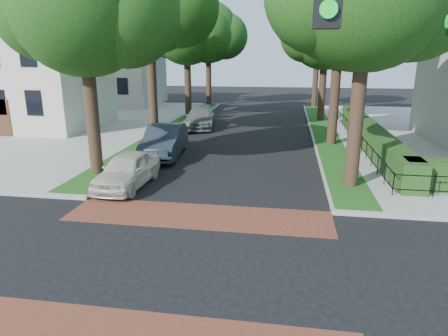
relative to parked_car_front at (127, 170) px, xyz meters
The scene contains 19 objects.
ground 6.93m from the parked_car_front, 58.51° to the right, with size 120.00×120.00×0.00m, color black.
sidewalk_nw 20.63m from the parked_car_front, 140.46° to the left, with size 30.00×30.00×0.15m, color gray.
crosswalk_far 4.54m from the parked_car_front, 36.63° to the right, with size 9.00×2.20×0.01m, color brown.
grass_strip_ne 16.01m from the parked_car_front, 55.76° to the left, with size 1.60×29.80×0.02m, color #1E4714.
grass_strip_nw 13.36m from the parked_car_front, 97.75° to the left, with size 1.60×29.80×0.02m, color #1E4714.
tree_right_mid 15.02m from the parked_car_front, 45.50° to the left, with size 8.25×7.09×11.22m.
tree_right_far 21.44m from the parked_car_front, 63.37° to the left, with size 7.25×6.23×9.74m.
tree_right_back 29.59m from the parked_car_front, 71.41° to the left, with size 7.50×6.45×10.20m.
tree_left_near 6.93m from the parked_car_front, 143.04° to the left, with size 7.50×6.45×10.20m.
tree_left_mid 12.22m from the parked_car_front, 100.83° to the left, with size 8.00×6.88×11.48m.
tree_left_far 19.51m from the parked_car_front, 95.62° to the left, with size 7.00×6.02×9.86m.
tree_left_back 28.23m from the parked_car_front, 93.75° to the left, with size 7.75×6.66×10.44m.
hedge_main_road 14.52m from the parked_car_front, 38.92° to the left, with size 1.00×18.00×1.20m, color #184016.
fence_main_road 13.91m from the parked_car_front, 40.99° to the left, with size 0.06×18.00×0.90m, color black, non-canonical shape.
house_left_near 17.52m from the parked_car_front, 134.46° to the left, with size 10.00×9.00×10.14m.
house_left_far 29.02m from the parked_car_front, 114.48° to the left, with size 10.00×9.00×10.14m.
parked_car_front is the anchor object (origin of this frame).
parked_car_middle 5.20m from the parked_car_front, 90.00° to the left, with size 1.78×5.09×1.68m, color #222B33.
parked_car_rear 14.02m from the parked_car_front, 90.00° to the left, with size 2.07×5.10×1.48m, color slate.
Camera 1 is at (2.84, -9.10, 5.29)m, focal length 32.00 mm.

